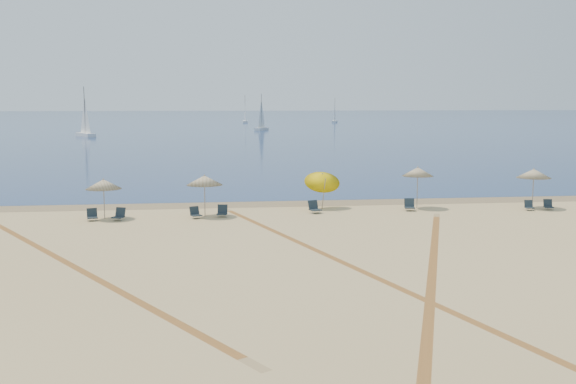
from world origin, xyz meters
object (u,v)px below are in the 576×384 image
chair_6 (314,207)px  chair_7 (409,205)px  umbrella_4 (418,172)px  umbrella_5 (534,173)px  sailboat_1 (335,115)px  sailboat_2 (245,114)px  chair_5 (222,212)px  chair_9 (548,205)px  chair_3 (119,215)px  umbrella_1 (103,184)px  sailboat_0 (261,119)px  umbrella_3 (322,179)px  sailboat_3 (85,122)px  umbrella_2 (204,180)px  chair_4 (195,213)px  chair_8 (529,206)px  chair_2 (92,215)px

chair_6 → chair_7: chair_6 is taller
umbrella_4 → umbrella_5: size_ratio=1.04×
sailboat_1 → sailboat_2: bearing=-166.1°
chair_5 → chair_9: 20.15m
chair_3 → chair_5: 5.83m
umbrella_1 → sailboat_0: (18.41, 113.61, 0.49)m
umbrella_3 → chair_9: size_ratio=3.82×
chair_9 → sailboat_1: size_ratio=0.09×
sailboat_0 → sailboat_3: (-34.84, -23.10, 0.33)m
chair_3 → chair_6: (11.34, 1.13, 0.02)m
umbrella_2 → chair_3: size_ratio=2.84×
chair_4 → sailboat_1: (40.28, 166.83, 1.96)m
umbrella_2 → umbrella_5: 20.46m
sailboat_1 → sailboat_2: 27.62m
chair_9 → sailboat_1: bearing=95.7°
umbrella_2 → chair_3: bearing=-171.0°
chair_8 → sailboat_2: (-7.72, 167.78, 2.24)m
chair_5 → chair_6: size_ratio=0.84×
chair_2 → chair_7: size_ratio=0.94×
umbrella_2 → chair_4: umbrella_2 is taller
umbrella_2 → chair_4: bearing=-133.1°
umbrella_2 → umbrella_1: bearing=-178.7°
chair_2 → sailboat_2: sailboat_2 is taller
sailboat_3 → chair_3: bearing=-109.9°
chair_3 → chair_7: (17.30, 1.32, 0.01)m
sailboat_2 → umbrella_5: bearing=-84.8°
chair_8 → chair_6: bearing=-171.7°
chair_8 → chair_3: bearing=-167.9°
chair_4 → sailboat_0: bearing=60.3°
umbrella_4 → chair_4: size_ratio=3.28×
chair_3 → chair_4: chair_3 is taller
umbrella_5 → chair_3: bearing=-177.0°
sailboat_0 → sailboat_1: size_ratio=1.10×
sailboat_2 → chair_7: bearing=-87.5°
chair_3 → umbrella_3: bearing=35.9°
umbrella_3 → chair_6: umbrella_3 is taller
umbrella_4 → chair_3: umbrella_4 is taller
umbrella_2 → chair_8: umbrella_2 is taller
chair_8 → sailboat_2: size_ratio=0.08×
chair_4 → chair_7: chair_7 is taller
chair_2 → chair_8: bearing=-11.9°
umbrella_1 → chair_3: 2.01m
sailboat_3 → sailboat_2: bearing=35.4°
umbrella_5 → sailboat_2: (-8.31, 167.04, 0.33)m
umbrella_2 → chair_8: 19.95m
umbrella_5 → umbrella_1: bearing=-178.5°
chair_6 → sailboat_0: (6.17, 113.11, 2.15)m
chair_3 → chair_7: size_ratio=1.06×
chair_6 → chair_7: size_ratio=1.10×
chair_3 → sailboat_2: sailboat_2 is taller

